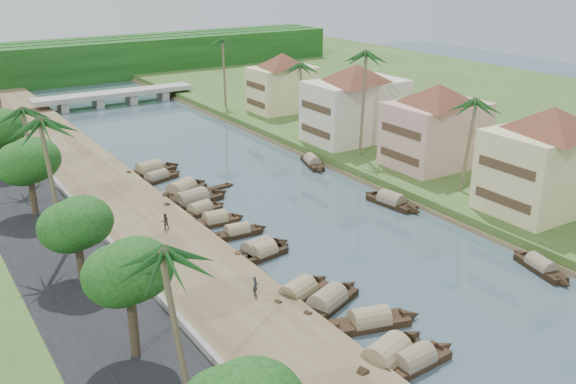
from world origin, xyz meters
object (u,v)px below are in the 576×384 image
sampan_0 (414,362)px  person_near (255,286)px  sampan_1 (387,357)px  building_near (548,157)px  bridge (114,95)px

sampan_0 → person_near: bearing=106.5°
sampan_1 → sampan_0: bearing=-64.7°
sampan_1 → person_near: (-3.40, 11.06, 1.14)m
sampan_0 → sampan_1: sampan_1 is taller
building_near → sampan_1: building_near is taller
sampan_1 → person_near: person_near is taller
person_near → building_near: bearing=-54.6°
building_near → sampan_0: size_ratio=1.93×
building_near → sampan_0: bearing=-157.2°
person_near → sampan_1: bearing=-126.4°
bridge → sampan_0: (-8.91, -85.71, -1.31)m
building_near → sampan_0: building_near is taller
building_near → person_near: size_ratio=9.78×
bridge → sampan_1: 85.02m
bridge → person_near: bridge is taller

